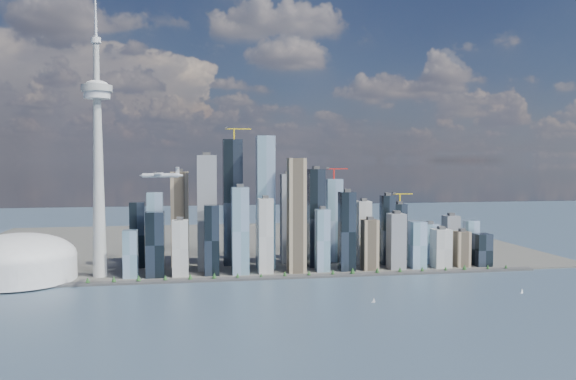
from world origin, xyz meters
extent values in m
plane|color=#2F3F52|center=(0.00, 0.00, 0.00)|extent=(4000.00, 4000.00, 0.00)
cube|color=#383838|center=(0.00, 250.00, 2.00)|extent=(1100.00, 22.00, 4.00)
cube|color=#4C4C47|center=(0.00, 700.00, 1.50)|extent=(1400.00, 900.00, 3.00)
cylinder|color=#3F2D1E|center=(-390.00, 250.00, 5.20)|extent=(1.00, 1.00, 2.40)
cone|color=#1B4C22|center=(-390.00, 250.00, 8.80)|extent=(7.20, 7.20, 8.00)
cylinder|color=#3F2D1E|center=(-303.33, 250.00, 5.20)|extent=(1.00, 1.00, 2.40)
cone|color=#1B4C22|center=(-303.33, 250.00, 8.80)|extent=(7.20, 7.20, 8.00)
cylinder|color=#3F2D1E|center=(-216.67, 250.00, 5.20)|extent=(1.00, 1.00, 2.40)
cone|color=#1B4C22|center=(-216.67, 250.00, 8.80)|extent=(7.20, 7.20, 8.00)
cylinder|color=#3F2D1E|center=(-130.00, 250.00, 5.20)|extent=(1.00, 1.00, 2.40)
cone|color=#1B4C22|center=(-130.00, 250.00, 8.80)|extent=(7.20, 7.20, 8.00)
cylinder|color=#3F2D1E|center=(-43.33, 250.00, 5.20)|extent=(1.00, 1.00, 2.40)
cone|color=#1B4C22|center=(-43.33, 250.00, 8.80)|extent=(7.20, 7.20, 8.00)
cylinder|color=#3F2D1E|center=(43.33, 250.00, 5.20)|extent=(1.00, 1.00, 2.40)
cone|color=#1B4C22|center=(43.33, 250.00, 8.80)|extent=(7.20, 7.20, 8.00)
cylinder|color=#3F2D1E|center=(130.00, 250.00, 5.20)|extent=(1.00, 1.00, 2.40)
cone|color=#1B4C22|center=(130.00, 250.00, 8.80)|extent=(7.20, 7.20, 8.00)
cylinder|color=#3F2D1E|center=(216.67, 250.00, 5.20)|extent=(1.00, 1.00, 2.40)
cone|color=#1B4C22|center=(216.67, 250.00, 8.80)|extent=(7.20, 7.20, 8.00)
cylinder|color=#3F2D1E|center=(303.33, 250.00, 5.20)|extent=(1.00, 1.00, 2.40)
cone|color=#1B4C22|center=(303.33, 250.00, 8.80)|extent=(7.20, 7.20, 8.00)
cylinder|color=#3F2D1E|center=(390.00, 250.00, 5.20)|extent=(1.00, 1.00, 2.40)
cone|color=#1B4C22|center=(390.00, 250.00, 8.80)|extent=(7.20, 7.20, 8.00)
cylinder|color=#3F2D1E|center=(476.67, 250.00, 5.20)|extent=(1.00, 1.00, 2.40)
cone|color=#1B4C22|center=(476.67, 250.00, 8.80)|extent=(7.20, 7.20, 8.00)
cube|color=black|center=(-200.00, 290.00, 64.45)|extent=(34.00, 34.00, 122.91)
cube|color=#7FAAC1|center=(-200.00, 340.00, 81.21)|extent=(30.00, 30.00, 156.43)
cube|color=#AFAFAB|center=(-150.00, 290.00, 56.07)|extent=(30.00, 30.00, 106.15)
cube|color=tan|center=(-150.00, 395.00, 100.77)|extent=(36.00, 36.00, 195.53)
cube|color=slate|center=(-95.00, 340.00, 117.53)|extent=(38.00, 38.00, 229.05)
cube|color=black|center=(-95.00, 290.00, 70.04)|extent=(28.00, 28.00, 134.08)
cube|color=#7FAAC1|center=(-40.00, 290.00, 86.80)|extent=(32.00, 32.00, 167.60)
cube|color=black|center=(-40.00, 395.00, 134.29)|extent=(40.00, 40.00, 262.58)
cube|color=#7FAAC1|center=(15.00, 340.00, 137.08)|extent=(36.00, 36.00, 268.16)
cube|color=#AFAFAB|center=(15.00, 290.00, 75.63)|extent=(28.00, 28.00, 145.25)
cube|color=tan|center=(70.00, 290.00, 114.73)|extent=(34.00, 34.00, 223.47)
cube|color=slate|center=(70.00, 395.00, 97.97)|extent=(30.00, 30.00, 189.95)
cube|color=black|center=(125.00, 340.00, 103.56)|extent=(32.00, 32.00, 201.12)
cube|color=#7FAAC1|center=(125.00, 290.00, 64.45)|extent=(26.00, 26.00, 122.91)
cube|color=black|center=(175.00, 290.00, 81.21)|extent=(30.00, 30.00, 156.43)
cube|color=#7FAAC1|center=(175.00, 395.00, 92.39)|extent=(34.00, 34.00, 178.77)
cube|color=#AFAFAB|center=(225.00, 340.00, 70.04)|extent=(28.00, 28.00, 134.08)
cube|color=tan|center=(225.00, 290.00, 53.28)|extent=(30.00, 30.00, 100.56)
cube|color=slate|center=(275.00, 290.00, 58.87)|extent=(32.00, 32.00, 111.73)
cube|color=black|center=(275.00, 340.00, 75.63)|extent=(26.00, 26.00, 145.25)
cube|color=#7FAAC1|center=(325.00, 290.00, 50.49)|extent=(30.00, 30.00, 94.97)
cube|color=black|center=(325.00, 395.00, 64.45)|extent=(28.00, 28.00, 122.91)
cube|color=#7FAAC1|center=(375.00, 340.00, 44.90)|extent=(30.00, 30.00, 83.80)
cube|color=#AFAFAB|center=(375.00, 290.00, 42.11)|extent=(34.00, 34.00, 78.21)
cube|color=tan|center=(420.00, 290.00, 39.31)|extent=(28.00, 28.00, 72.63)
cube|color=slate|center=(420.00, 340.00, 53.28)|extent=(30.00, 30.00, 100.56)
cube|color=black|center=(465.00, 290.00, 36.52)|extent=(32.00, 32.00, 67.04)
cube|color=#7FAAC1|center=(465.00, 340.00, 47.69)|extent=(26.00, 26.00, 89.39)
cube|color=black|center=(-240.00, 395.00, 70.04)|extent=(30.00, 30.00, 134.08)
cube|color=#7FAAC1|center=(-240.00, 290.00, 47.69)|extent=(26.00, 26.00, 89.39)
cube|color=gold|center=(-40.00, 395.00, 276.58)|extent=(3.00, 3.00, 22.00)
cube|color=gold|center=(-31.75, 395.00, 287.58)|extent=(55.00, 2.20, 2.20)
cube|color=#383838|center=(-56.50, 395.00, 289.58)|extent=(6.00, 4.00, 4.00)
cube|color=red|center=(175.00, 395.00, 192.77)|extent=(3.00, 3.00, 22.00)
cube|color=red|center=(182.20, 395.00, 203.77)|extent=(48.00, 2.20, 2.20)
cube|color=#383838|center=(160.60, 395.00, 205.77)|extent=(6.00, 4.00, 4.00)
cube|color=gold|center=(325.00, 395.00, 136.91)|extent=(3.00, 3.00, 22.00)
cube|color=gold|center=(331.75, 395.00, 147.91)|extent=(45.00, 2.20, 2.20)
cube|color=#383838|center=(311.50, 395.00, 149.91)|extent=(6.00, 4.00, 4.00)
cone|color=#A9A9A4|center=(-300.00, 310.00, 173.00)|extent=(26.00, 26.00, 340.00)
cylinder|color=silver|center=(-300.00, 310.00, 343.00)|extent=(48.00, 48.00, 14.00)
cylinder|color=#A9A9A4|center=(-300.00, 310.00, 355.00)|extent=(56.00, 56.00, 12.00)
ellipsoid|color=silver|center=(-300.00, 310.00, 363.00)|extent=(40.00, 40.00, 14.00)
cylinder|color=#A9A9A4|center=(-300.00, 310.00, 403.00)|extent=(11.00, 11.00, 80.00)
cylinder|color=silver|center=(-300.00, 310.00, 443.00)|extent=(18.00, 18.00, 10.00)
cone|color=silver|center=(-300.00, 310.00, 501.00)|extent=(7.00, 7.00, 105.00)
cylinder|color=silver|center=(-440.00, 300.00, 25.00)|extent=(200.00, 200.00, 44.00)
ellipsoid|color=silver|center=(-440.00, 300.00, 47.00)|extent=(200.00, 200.00, 84.00)
cylinder|color=silver|center=(-178.26, 159.84, 197.18)|extent=(57.61, 9.18, 7.06)
cone|color=silver|center=(-208.04, 160.94, 197.18)|extent=(7.98, 7.34, 7.06)
cone|color=silver|center=(-147.38, 158.70, 197.18)|extent=(11.29, 7.47, 7.06)
cube|color=silver|center=(-180.46, 159.92, 200.93)|extent=(11.11, 62.09, 1.10)
cylinder|color=silver|center=(-180.91, 147.79, 199.16)|extent=(12.28, 4.42, 3.97)
cylinder|color=silver|center=(-180.02, 172.05, 199.16)|extent=(12.28, 4.42, 3.97)
cylinder|color=#3F3F3F|center=(-187.53, 148.03, 199.16)|extent=(0.66, 8.84, 8.83)
cylinder|color=#3F3F3F|center=(-186.63, 172.30, 199.16)|extent=(0.66, 8.84, 8.83)
cube|color=silver|center=(-150.69, 158.82, 204.24)|extent=(6.21, 1.11, 12.14)
cube|color=silver|center=(-150.69, 158.82, 210.42)|extent=(5.59, 20.03, 0.77)
cube|color=white|center=(150.07, 48.30, 0.37)|extent=(5.76, 3.15, 0.74)
cylinder|color=#999999|center=(150.07, 48.30, 4.60)|extent=(0.22, 0.22, 8.28)
cube|color=white|center=(413.79, 65.26, 0.39)|extent=(6.17, 3.61, 0.79)
cylinder|color=#999999|center=(413.79, 65.26, 4.93)|extent=(0.24, 0.24, 8.87)
camera|label=1|loc=(-126.02, -781.54, 221.34)|focal=35.00mm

